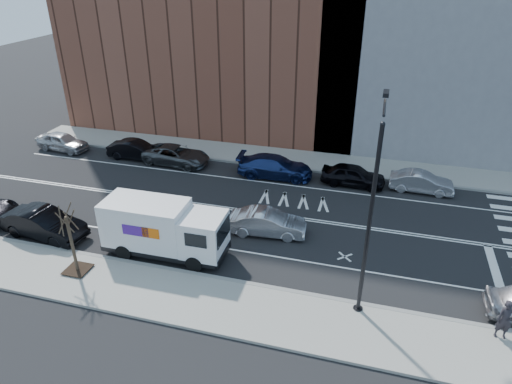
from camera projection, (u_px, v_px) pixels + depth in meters
The scene contains 19 objects.
ground at pixel (255, 212), 28.83m from camera, with size 120.00×120.00×0.00m, color black.
sidewalk_near at pixel (203, 302), 21.28m from camera, with size 44.00×3.60×0.15m, color gray.
sidewalk_far at pixel (285, 158), 36.30m from camera, with size 44.00×3.60×0.15m, color gray.
curb_near at pixel (216, 278), 22.81m from camera, with size 44.00×0.25×0.17m, color gray.
curb_far at pixel (280, 167), 34.76m from camera, with size 44.00×0.25×0.17m, color gray.
road_markings at pixel (255, 212), 28.83m from camera, with size 40.00×8.60×0.01m, color white, non-canonical shape.
bldg_brick at pixel (214, 0), 38.97m from camera, with size 26.00×10.00×22.00m, color brown.
streetlight at pixel (371, 210), 18.90m from camera, with size 0.44×4.02×9.34m.
street_tree at pixel (73, 249), 22.67m from camera, with size 1.20×1.20×3.75m.
fedex_van at pixel (164, 228), 24.13m from camera, with size 6.69×2.45×3.04m.
far_parked_a at pixel (63, 142), 37.63m from camera, with size 1.78×4.41×1.50m, color #A7A8AC.
far_parked_b at pixel (136, 150), 36.06m from camera, with size 1.56×4.46×1.47m, color black.
far_parked_c at pixel (176, 155), 35.15m from camera, with size 2.41×5.22×1.45m, color #45494C.
far_parked_d at pixel (275, 167), 33.11m from camera, with size 2.22×5.45×1.58m, color navy.
far_parked_e at pixel (353, 175), 31.90m from camera, with size 1.78×4.42×1.51m, color black.
far_parked_f at pixel (421, 182), 31.06m from camera, with size 1.47×4.20×1.38m, color #B8B7BD.
driving_sedan at pixel (267, 223), 26.30m from camera, with size 1.55×4.44×1.46m, color silver.
near_parked_rear_a at pixel (44, 224), 26.01m from camera, with size 1.76×5.04×1.66m, color black.
pedestrian at pixel (505, 320), 18.82m from camera, with size 0.68×0.44×1.85m, color black.
Camera 1 is at (6.84, -24.01, 14.47)m, focal length 32.00 mm.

